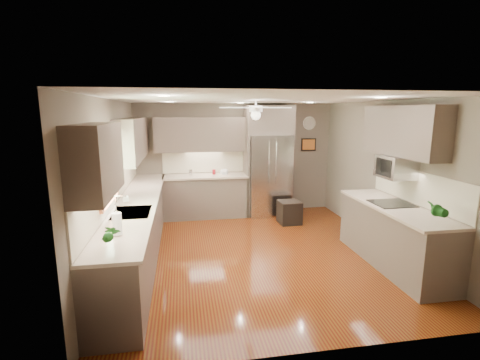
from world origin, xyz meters
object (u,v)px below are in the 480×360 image
object	(u,v)px
canister_b	(191,172)
microwave	(396,167)
soap_bottle	(126,198)
potted_plant_left	(110,234)
potted_plant_right	(436,210)
paper_towel	(117,224)
bowl	(224,173)
refrigerator	(268,163)
canister_d	(214,172)
stool	(289,212)

from	to	relation	value
canister_b	microwave	size ratio (longest dim) A/B	0.23
soap_bottle	potted_plant_left	distance (m)	1.83
soap_bottle	microwave	bearing A→B (deg)	-7.39
soap_bottle	microwave	world-z (taller)	microwave
potted_plant_right	paper_towel	world-z (taller)	potted_plant_right
bowl	refrigerator	distance (m)	1.02
canister_d	bowl	world-z (taller)	canister_d
microwave	paper_towel	size ratio (longest dim) A/B	2.04
soap_bottle	refrigerator	distance (m)	3.53
potted_plant_left	bowl	world-z (taller)	potted_plant_left
microwave	canister_d	bearing A→B (deg)	132.37
canister_d	potted_plant_right	xyz separation A→B (m)	(2.42, -3.88, 0.12)
canister_d	paper_towel	world-z (taller)	paper_towel
canister_d	potted_plant_left	bearing A→B (deg)	-109.28
refrigerator	potted_plant_right	bearing A→B (deg)	-72.50
soap_bottle	refrigerator	world-z (taller)	refrigerator
potted_plant_right	canister_d	bearing A→B (deg)	121.93
canister_b	potted_plant_left	size ratio (longest dim) A/B	0.38
refrigerator	potted_plant_left	bearing A→B (deg)	-123.52
canister_b	paper_towel	xyz separation A→B (m)	(-0.92, -3.67, 0.07)
potted_plant_left	stool	size ratio (longest dim) A/B	0.66
canister_b	microwave	bearing A→B (deg)	-42.21
potted_plant_left	stool	world-z (taller)	potted_plant_left
bowl	paper_towel	distance (m)	4.02
potted_plant_right	paper_towel	distance (m)	3.86
soap_bottle	stool	world-z (taller)	soap_bottle
canister_d	potted_plant_right	world-z (taller)	potted_plant_right
soap_bottle	bowl	xyz separation A→B (m)	(1.78, 2.23, -0.06)
canister_d	paper_towel	distance (m)	3.96
potted_plant_left	stool	distance (m)	4.47
bowl	canister_b	bearing A→B (deg)	178.86
bowl	refrigerator	bearing A→B (deg)	-3.15
bowl	refrigerator	size ratio (longest dim) A/B	0.08
refrigerator	paper_towel	bearing A→B (deg)	-126.41
canister_b	canister_d	distance (m)	0.51
canister_b	stool	world-z (taller)	canister_b
stool	paper_towel	xyz separation A→B (m)	(-2.94, -2.86, 0.84)
canister_b	stool	size ratio (longest dim) A/B	0.25
refrigerator	canister_b	bearing A→B (deg)	177.71
soap_bottle	potted_plant_right	size ratio (longest dim) A/B	0.48
canister_b	potted_plant_right	size ratio (longest dim) A/B	0.35
potted_plant_left	refrigerator	xyz separation A→B (m)	(2.65, 4.00, 0.09)
bowl	soap_bottle	bearing A→B (deg)	-128.60
potted_plant_right	refrigerator	xyz separation A→B (m)	(-1.20, 3.80, 0.07)
canister_b	soap_bottle	world-z (taller)	soap_bottle
canister_b	stool	xyz separation A→B (m)	(2.01, -0.82, -0.77)
canister_b	microwave	xyz separation A→B (m)	(3.06, -2.78, 0.47)
potted_plant_left	paper_towel	bearing A→B (deg)	90.76
canister_d	microwave	distance (m)	3.81
canister_b	potted_plant_left	bearing A→B (deg)	-102.68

